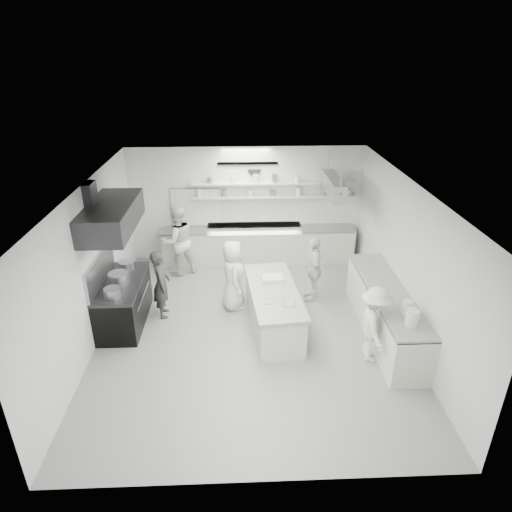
{
  "coord_description": "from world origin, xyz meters",
  "views": [
    {
      "loc": [
        -0.21,
        -7.53,
        5.22
      ],
      "look_at": [
        0.13,
        0.6,
        1.38
      ],
      "focal_mm": 31.14,
      "sensor_mm": 36.0,
      "label": 1
    }
  ],
  "objects_px": {
    "cook_stove": "(161,284)",
    "stove": "(124,303)",
    "right_counter": "(385,312)",
    "prep_island": "(273,310)",
    "cook_back": "(178,241)",
    "back_counter": "(258,245)"
  },
  "relations": [
    {
      "from": "stove",
      "to": "prep_island",
      "type": "bearing_deg",
      "value": -6.21
    },
    {
      "from": "cook_stove",
      "to": "stove",
      "type": "bearing_deg",
      "value": 99.42
    },
    {
      "from": "stove",
      "to": "right_counter",
      "type": "bearing_deg",
      "value": -6.52
    },
    {
      "from": "stove",
      "to": "cook_stove",
      "type": "height_order",
      "value": "cook_stove"
    },
    {
      "from": "stove",
      "to": "cook_back",
      "type": "distance_m",
      "value": 2.4
    },
    {
      "from": "stove",
      "to": "right_counter",
      "type": "xyz_separation_m",
      "value": [
        5.25,
        -0.6,
        0.02
      ]
    },
    {
      "from": "stove",
      "to": "cook_stove",
      "type": "relative_size",
      "value": 1.2
    },
    {
      "from": "back_counter",
      "to": "right_counter",
      "type": "bearing_deg",
      "value": -55.35
    },
    {
      "from": "stove",
      "to": "prep_island",
      "type": "height_order",
      "value": "stove"
    },
    {
      "from": "cook_stove",
      "to": "cook_back",
      "type": "relative_size",
      "value": 0.84
    },
    {
      "from": "right_counter",
      "to": "prep_island",
      "type": "bearing_deg",
      "value": 173.04
    },
    {
      "from": "back_counter",
      "to": "cook_back",
      "type": "relative_size",
      "value": 2.8
    },
    {
      "from": "prep_island",
      "to": "cook_back",
      "type": "bearing_deg",
      "value": 125.51
    },
    {
      "from": "cook_stove",
      "to": "cook_back",
      "type": "xyz_separation_m",
      "value": [
        0.13,
        1.94,
        0.14
      ]
    },
    {
      "from": "stove",
      "to": "back_counter",
      "type": "height_order",
      "value": "back_counter"
    },
    {
      "from": "right_counter",
      "to": "cook_back",
      "type": "xyz_separation_m",
      "value": [
        -4.37,
        2.79,
        0.42
      ]
    },
    {
      "from": "back_counter",
      "to": "cook_stove",
      "type": "relative_size",
      "value": 3.33
    },
    {
      "from": "stove",
      "to": "cook_stove",
      "type": "distance_m",
      "value": 0.84
    },
    {
      "from": "stove",
      "to": "cook_stove",
      "type": "xyz_separation_m",
      "value": [
        0.75,
        0.25,
        0.3
      ]
    },
    {
      "from": "cook_stove",
      "to": "cook_back",
      "type": "distance_m",
      "value": 1.95
    },
    {
      "from": "cook_stove",
      "to": "right_counter",
      "type": "bearing_deg",
      "value": -109.53
    },
    {
      "from": "back_counter",
      "to": "cook_stove",
      "type": "bearing_deg",
      "value": -130.13
    }
  ]
}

